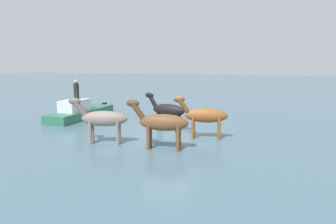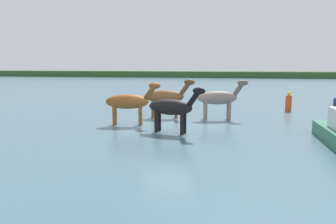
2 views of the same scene
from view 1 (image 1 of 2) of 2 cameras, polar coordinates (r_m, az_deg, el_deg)
ground_plane at (r=14.08m, az=-0.65°, el=-4.48°), size 164.67×164.67×0.00m
horse_gray_outer at (r=15.04m, az=-0.17°, el=0.38°), size 2.39×1.00×1.86m
horse_dun_straggler at (r=11.55m, az=-1.28°, el=-2.06°), size 2.54×0.80×1.96m
horse_pinto_flank at (r=13.34m, az=7.03°, el=-0.69°), size 2.49×0.88×1.92m
horse_lead at (r=12.70m, az=-12.60°, el=-1.28°), size 2.52×1.03×1.95m
boat_skiff_near at (r=19.26m, az=-16.60°, el=-0.15°), size 1.60×5.60×1.36m
person_boatman_standing at (r=19.11m, az=-17.33°, el=4.09°), size 0.32×0.32×1.19m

